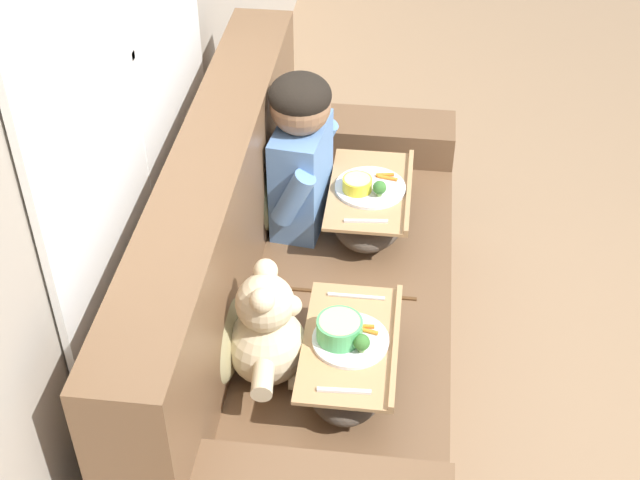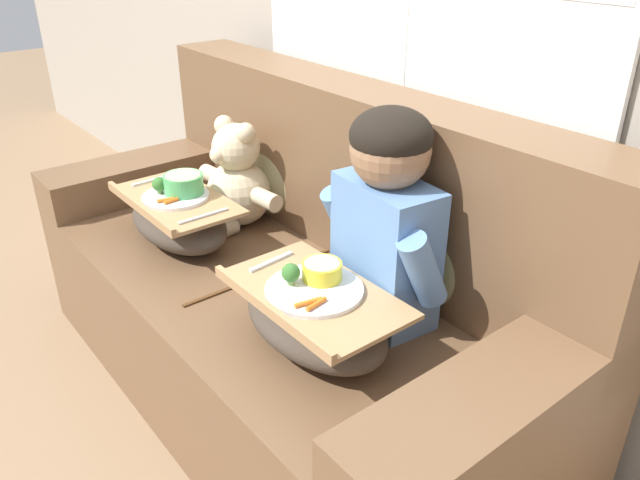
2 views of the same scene
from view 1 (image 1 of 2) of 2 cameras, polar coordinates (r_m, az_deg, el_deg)
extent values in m
plane|color=#8E7051|center=(3.24, -0.11, -9.58)|extent=(14.00, 14.00, 0.00)
cube|color=#A89E8E|center=(2.54, -13.09, 11.63)|extent=(8.00, 0.05, 2.60)
cube|color=white|center=(2.53, -12.12, 11.47)|extent=(1.43, 0.02, 1.45)
cube|color=black|center=(2.53, -12.25, 11.48)|extent=(1.38, 0.01, 1.40)
cube|color=white|center=(2.53, -12.04, 11.47)|extent=(0.02, 0.02, 1.40)
cube|color=white|center=(2.53, -12.04, 11.47)|extent=(1.38, 0.02, 0.02)
cube|color=brown|center=(3.06, -0.11, -6.63)|extent=(1.91, 0.86, 0.48)
cube|color=brown|center=(2.77, -6.69, 1.23)|extent=(1.91, 0.22, 0.53)
cube|color=brown|center=(3.52, 1.54, 6.79)|extent=(0.22, 0.86, 0.14)
cube|color=#513219|center=(2.89, 0.28, -3.33)|extent=(0.01, 0.60, 0.01)
ellipsoid|color=#898456|center=(3.10, -3.79, 4.02)|extent=(0.37, 0.18, 0.39)
ellipsoid|color=tan|center=(2.55, -6.60, -5.49)|extent=(0.34, 0.16, 0.35)
cube|color=#5B84BC|center=(3.07, -1.20, 4.12)|extent=(0.30, 0.19, 0.39)
sphere|color=#936B4C|center=(2.92, -1.28, 8.64)|extent=(0.20, 0.20, 0.20)
ellipsoid|color=black|center=(2.90, -1.29, 9.24)|extent=(0.21, 0.21, 0.14)
cylinder|color=#5B84BC|center=(2.92, -1.72, 2.72)|extent=(0.09, 0.16, 0.21)
cylinder|color=#5B84BC|center=(3.18, -0.18, 6.19)|extent=(0.09, 0.16, 0.21)
sphere|color=beige|center=(2.57, -3.40, -6.76)|extent=(0.23, 0.23, 0.23)
sphere|color=beige|center=(2.45, -3.55, -4.04)|extent=(0.17, 0.17, 0.17)
sphere|color=beige|center=(2.36, -3.72, -3.88)|extent=(0.07, 0.07, 0.07)
sphere|color=beige|center=(2.45, -3.51, -1.99)|extent=(0.07, 0.07, 0.07)
sphere|color=beige|center=(2.45, -1.85, -4.21)|extent=(0.06, 0.06, 0.06)
sphere|color=black|center=(2.45, -1.46, -4.15)|extent=(0.02, 0.02, 0.02)
cylinder|color=beige|center=(2.45, -3.68, -8.85)|extent=(0.12, 0.07, 0.06)
cylinder|color=beige|center=(2.65, -3.19, -4.15)|extent=(0.12, 0.07, 0.06)
cylinder|color=beige|center=(2.59, -0.85, -8.95)|extent=(0.07, 0.11, 0.06)
cylinder|color=beige|center=(2.66, -0.77, -7.30)|extent=(0.07, 0.11, 0.06)
ellipsoid|color=#473D33|center=(3.12, 3.17, 2.00)|extent=(0.46, 0.27, 0.15)
cube|color=tan|center=(3.07, 3.22, 3.18)|extent=(0.47, 0.28, 0.01)
cube|color=tan|center=(3.06, 5.71, 3.21)|extent=(0.47, 0.02, 0.02)
cylinder|color=silver|center=(3.07, 3.23, 3.37)|extent=(0.24, 0.24, 0.01)
cylinder|color=yellow|center=(3.03, 2.40, 3.59)|extent=(0.10, 0.10, 0.04)
cylinder|color=#E5D189|center=(3.02, 2.41, 3.87)|extent=(0.09, 0.09, 0.01)
sphere|color=#38702D|center=(3.00, 3.83, 3.37)|extent=(0.05, 0.05, 0.05)
cylinder|color=#7A9E56|center=(3.02, 3.81, 2.99)|extent=(0.02, 0.02, 0.02)
cylinder|color=orange|center=(3.10, 4.34, 3.99)|extent=(0.03, 0.07, 0.01)
cylinder|color=orange|center=(3.11, 4.18, 4.19)|extent=(0.02, 0.06, 0.01)
cube|color=silver|center=(2.92, 2.96, 1.23)|extent=(0.03, 0.14, 0.01)
ellipsoid|color=#473D33|center=(2.57, 1.92, -7.86)|extent=(0.45, 0.26, 0.15)
cube|color=tan|center=(2.52, 1.96, -6.62)|extent=(0.47, 0.27, 0.01)
cube|color=tan|center=(2.50, 4.87, -6.62)|extent=(0.47, 0.02, 0.02)
cylinder|color=silver|center=(2.51, 1.97, -6.43)|extent=(0.22, 0.22, 0.01)
cylinder|color=#4CAD60|center=(2.48, 1.26, -5.73)|extent=(0.13, 0.13, 0.06)
cylinder|color=#E5D189|center=(2.46, 1.27, -5.28)|extent=(0.11, 0.11, 0.01)
sphere|color=#38702D|center=(2.45, 2.68, -6.56)|extent=(0.05, 0.05, 0.05)
cylinder|color=#7A9E56|center=(2.47, 2.66, -6.96)|extent=(0.02, 0.02, 0.02)
cylinder|color=orange|center=(2.52, 3.16, -5.84)|extent=(0.02, 0.05, 0.01)
cylinder|color=orange|center=(2.53, 2.96, -5.54)|extent=(0.02, 0.05, 0.01)
cube|color=silver|center=(2.38, 1.55, -9.61)|extent=(0.02, 0.14, 0.01)
cube|color=silver|center=(2.64, 2.33, -3.61)|extent=(0.01, 0.17, 0.01)
camera|label=2|loc=(3.71, 18.48, 22.11)|focal=35.00mm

